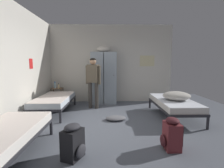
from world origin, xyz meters
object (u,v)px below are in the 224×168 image
object	(u,v)px
bed_left_front	(2,136)
water_bottle	(55,85)
person_traveler	(93,78)
lotion_bottle	(59,86)
backpack_black	(73,142)
locker_bank	(104,77)
backpack_maroon	(171,134)
bedding_heap	(176,96)
bed_right	(174,103)
clothes_pile_grey	(116,118)
bed_left_rear	(54,100)
shelf_unit	(57,94)

from	to	relation	value
bed_left_front	water_bottle	xyz separation A→B (m)	(-0.33, 3.69, 0.29)
person_traveler	lotion_bottle	size ratio (longest dim) A/B	9.17
backpack_black	locker_bank	bearing A→B (deg)	84.05
person_traveler	backpack_maroon	xyz separation A→B (m)	(1.55, -2.73, -0.72)
water_bottle	bedding_heap	bearing A→B (deg)	-24.99
bed_right	water_bottle	distance (m)	4.07
bedding_heap	clothes_pile_grey	world-z (taller)	bedding_heap
backpack_black	bed_left_rear	bearing A→B (deg)	112.84
shelf_unit	water_bottle	xyz separation A→B (m)	(-0.08, 0.02, 0.33)
bed_left_front	backpack_maroon	xyz separation A→B (m)	(2.66, 0.27, -0.12)
shelf_unit	backpack_maroon	distance (m)	4.48
bed_right	bedding_heap	bearing A→B (deg)	-69.15
bed_left_rear	bedding_heap	bearing A→B (deg)	-9.55
backpack_maroon	clothes_pile_grey	xyz separation A→B (m)	(-0.87, 1.52, -0.21)
shelf_unit	clothes_pile_grey	xyz separation A→B (m)	(2.04, -1.88, -0.29)
bedding_heap	backpack_maroon	size ratio (longest dim) A/B	1.30
person_traveler	backpack_black	size ratio (longest dim) A/B	2.96
water_bottle	clothes_pile_grey	world-z (taller)	water_bottle
bed_right	person_traveler	world-z (taller)	person_traveler
bed_left_rear	backpack_maroon	distance (m)	3.49
bed_left_rear	clothes_pile_grey	size ratio (longest dim) A/B	3.68
bed_right	clothes_pile_grey	bearing A→B (deg)	-171.21
lotion_bottle	shelf_unit	bearing A→B (deg)	150.26
backpack_black	backpack_maroon	size ratio (longest dim) A/B	1.00
backpack_maroon	backpack_black	bearing A→B (deg)	-170.93
bed_left_front	bed_right	xyz separation A→B (m)	(3.38, 2.04, 0.00)
water_bottle	backpack_black	world-z (taller)	water_bottle
water_bottle	lotion_bottle	world-z (taller)	water_bottle
bed_left_rear	lotion_bottle	bearing A→B (deg)	99.21
locker_bank	bed_right	distance (m)	2.62
shelf_unit	person_traveler	xyz separation A→B (m)	(1.36, -0.67, 0.64)
locker_bank	person_traveler	size ratio (longest dim) A/B	1.27
backpack_black	clothes_pile_grey	world-z (taller)	backpack_black
bed_left_front	shelf_unit	bearing A→B (deg)	93.90
shelf_unit	water_bottle	distance (m)	0.34
bed_left_rear	backpack_maroon	xyz separation A→B (m)	(2.66, -2.25, -0.12)
bedding_heap	backpack_black	world-z (taller)	bedding_heap
backpack_black	backpack_maroon	world-z (taller)	same
lotion_bottle	bed_right	bearing A→B (deg)	-24.14
shelf_unit	clothes_pile_grey	distance (m)	2.79
backpack_maroon	locker_bank	bearing A→B (deg)	109.66
bed_right	water_bottle	size ratio (longest dim) A/B	8.10
shelf_unit	bed_left_rear	bearing A→B (deg)	-77.74
person_traveler	backpack_black	world-z (taller)	person_traveler
bed_left_rear	bedding_heap	size ratio (longest dim) A/B	2.65
bed_left_front	clothes_pile_grey	size ratio (longest dim) A/B	3.68
clothes_pile_grey	backpack_maroon	bearing A→B (deg)	-60.05
shelf_unit	lotion_bottle	distance (m)	0.31
bed_left_front	lotion_bottle	xyz separation A→B (m)	(-0.18, 3.63, 0.27)
bed_left_front	locker_bank	bearing A→B (deg)	68.75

